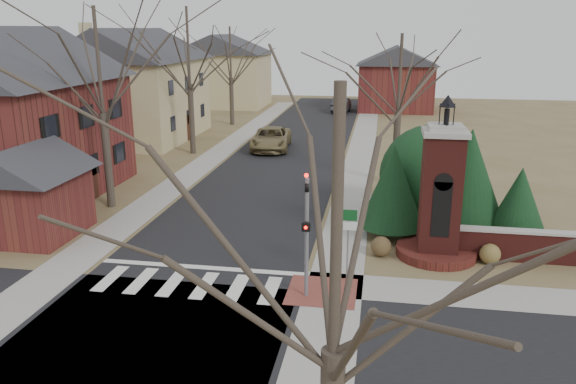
% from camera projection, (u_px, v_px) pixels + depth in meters
% --- Properties ---
extents(ground, '(120.00, 120.00, 0.00)m').
position_uv_depth(ground, '(181.00, 294.00, 19.41)').
color(ground, brown).
rests_on(ground, ground).
extents(main_street, '(8.00, 70.00, 0.01)m').
position_uv_depth(main_street, '(287.00, 157.00, 40.23)').
color(main_street, black).
rests_on(main_street, ground).
extents(cross_street, '(120.00, 8.00, 0.01)m').
position_uv_depth(cross_street, '(146.00, 340.00, 16.57)').
color(cross_street, black).
rests_on(cross_street, ground).
extents(crosswalk_zone, '(8.00, 2.20, 0.02)m').
position_uv_depth(crosswalk_zone, '(188.00, 284.00, 20.16)').
color(crosswalk_zone, silver).
rests_on(crosswalk_zone, ground).
extents(stop_bar, '(8.00, 0.35, 0.02)m').
position_uv_depth(stop_bar, '(201.00, 267.00, 21.58)').
color(stop_bar, silver).
rests_on(stop_bar, ground).
extents(sidewalk_right_main, '(2.00, 60.00, 0.02)m').
position_uv_depth(sidewalk_right_main, '(360.00, 159.00, 39.41)').
color(sidewalk_right_main, gray).
rests_on(sidewalk_right_main, ground).
extents(sidewalk_left, '(2.00, 60.00, 0.02)m').
position_uv_depth(sidewalk_left, '(217.00, 154.00, 41.05)').
color(sidewalk_left, gray).
rests_on(sidewalk_left, ground).
extents(curb_apron, '(2.40, 2.40, 0.02)m').
position_uv_depth(curb_apron, '(322.00, 292.00, 19.59)').
color(curb_apron, brown).
rests_on(curb_apron, ground).
extents(traffic_signal_pole, '(0.28, 0.41, 4.50)m').
position_uv_depth(traffic_signal_pole, '(307.00, 226.00, 18.54)').
color(traffic_signal_pole, slate).
rests_on(traffic_signal_pole, ground).
extents(sign_post, '(0.90, 0.07, 2.75)m').
position_uv_depth(sign_post, '(348.00, 231.00, 19.86)').
color(sign_post, slate).
rests_on(sign_post, ground).
extents(brick_gate_monument, '(3.20, 3.20, 6.47)m').
position_uv_depth(brick_gate_monument, '(440.00, 205.00, 22.10)').
color(brick_gate_monument, '#5B1F1A').
rests_on(brick_gate_monument, ground).
extents(brick_garden_wall, '(7.50, 0.50, 1.30)m').
position_uv_depth(brick_garden_wall, '(556.00, 247.00, 21.82)').
color(brick_garden_wall, '#5B1F1A').
rests_on(brick_garden_wall, ground).
extents(house_brick_left, '(9.80, 11.80, 9.42)m').
position_uv_depth(house_brick_left, '(6.00, 111.00, 29.62)').
color(house_brick_left, maroon).
rests_on(house_brick_left, ground).
extents(house_stucco_left, '(9.80, 12.80, 9.28)m').
position_uv_depth(house_stucco_left, '(134.00, 82.00, 45.81)').
color(house_stucco_left, tan).
rests_on(house_stucco_left, ground).
extents(garage_left, '(4.80, 4.80, 4.29)m').
position_uv_depth(garage_left, '(27.00, 187.00, 24.38)').
color(garage_left, maroon).
rests_on(garage_left, ground).
extents(house_distant_left, '(10.80, 8.80, 8.53)m').
position_uv_depth(house_distant_left, '(223.00, 69.00, 65.55)').
color(house_distant_left, tan).
rests_on(house_distant_left, ground).
extents(house_distant_right, '(8.80, 8.80, 7.30)m').
position_uv_depth(house_distant_right, '(396.00, 77.00, 62.55)').
color(house_distant_right, maroon).
rests_on(house_distant_right, ground).
extents(evergreen_near, '(2.80, 2.80, 4.10)m').
position_uv_depth(evergreen_near, '(393.00, 186.00, 24.25)').
color(evergreen_near, '#473D33').
rests_on(evergreen_near, ground).
extents(evergreen_mid, '(3.40, 3.40, 4.70)m').
position_uv_depth(evergreen_mid, '(469.00, 176.00, 24.78)').
color(evergreen_mid, '#473D33').
rests_on(evergreen_mid, ground).
extents(evergreen_far, '(2.40, 2.40, 3.30)m').
position_uv_depth(evergreen_far, '(519.00, 199.00, 23.71)').
color(evergreen_far, '#473D33').
rests_on(evergreen_far, ground).
extents(evergreen_mass, '(4.80, 4.80, 4.80)m').
position_uv_depth(evergreen_mass, '(431.00, 171.00, 26.30)').
color(evergreen_mass, '#113313').
rests_on(evergreen_mass, ground).
extents(bare_tree_0, '(8.05, 8.05, 11.15)m').
position_uv_depth(bare_tree_0, '(98.00, 53.00, 26.87)').
color(bare_tree_0, '#473D33').
rests_on(bare_tree_0, ground).
extents(bare_tree_1, '(8.40, 8.40, 11.64)m').
position_uv_depth(bare_tree_1, '(188.00, 41.00, 39.09)').
color(bare_tree_1, '#473D33').
rests_on(bare_tree_1, ground).
extents(bare_tree_2, '(7.35, 7.35, 10.19)m').
position_uv_depth(bare_tree_2, '(230.00, 49.00, 51.75)').
color(bare_tree_2, '#473D33').
rests_on(bare_tree_2, ground).
extents(bare_tree_3, '(7.00, 7.00, 9.70)m').
position_uv_depth(bare_tree_3, '(400.00, 68.00, 31.49)').
color(bare_tree_3, '#473D33').
rests_on(bare_tree_3, ground).
extents(bare_tree_4, '(6.65, 6.65, 9.21)m').
position_uv_depth(bare_tree_4, '(337.00, 207.00, 8.15)').
color(bare_tree_4, '#473D33').
rests_on(bare_tree_4, ground).
extents(pickup_truck, '(3.20, 6.11, 1.64)m').
position_uv_depth(pickup_truck, '(271.00, 139.00, 42.45)').
color(pickup_truck, olive).
rests_on(pickup_truck, ground).
extents(distant_car, '(1.98, 4.92, 1.59)m').
position_uv_depth(distant_car, '(341.00, 105.00, 61.54)').
color(distant_car, '#34363C').
rests_on(distant_car, ground).
extents(dry_shrub_left, '(0.83, 0.83, 0.83)m').
position_uv_depth(dry_shrub_left, '(381.00, 247.00, 22.57)').
color(dry_shrub_left, brown).
rests_on(dry_shrub_left, ground).
extents(dry_shrub_right, '(0.81, 0.81, 0.81)m').
position_uv_depth(dry_shrub_right, '(490.00, 254.00, 21.84)').
color(dry_shrub_right, brown).
rests_on(dry_shrub_right, ground).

